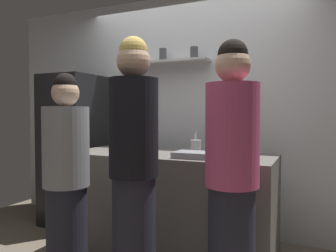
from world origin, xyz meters
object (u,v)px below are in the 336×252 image
utensil_holder (196,146)px  water_bottle_plastic (248,143)px  refrigerator (73,149)px  wine_bottle_dark_glass (135,140)px  person_pink_top (232,179)px  person_blonde (134,168)px  person_grey_hoodie (66,182)px  wine_bottle_pale_glass (84,141)px  baking_pan (195,155)px

utensil_holder → water_bottle_plastic: size_ratio=0.95×
refrigerator → wine_bottle_dark_glass: (1.16, -0.56, 0.19)m
refrigerator → person_pink_top: 2.35m
person_pink_top → person_blonde: person_blonde is taller
wine_bottle_dark_glass → person_grey_hoodie: person_grey_hoodie is taller
utensil_holder → wine_bottle_pale_glass: 1.05m
utensil_holder → person_pink_top: bearing=-57.6°
person_pink_top → person_grey_hoodie: 1.22m
wine_bottle_pale_glass → water_bottle_plastic: wine_bottle_pale_glass is taller
person_blonde → person_grey_hoodie: size_ratio=1.14×
refrigerator → wine_bottle_dark_glass: bearing=-25.9°
baking_pan → wine_bottle_pale_glass: 1.08m
water_bottle_plastic → baking_pan: bearing=-127.0°
person_pink_top → person_grey_hoodie: bearing=-80.3°
refrigerator → person_blonde: size_ratio=0.96×
refrigerator → baking_pan: (1.71, -0.54, 0.08)m
refrigerator → baking_pan: size_ratio=5.10×
wine_bottle_dark_glass → wine_bottle_pale_glass: size_ratio=1.11×
person_grey_hoodie → wine_bottle_dark_glass: bearing=-107.6°
person_pink_top → person_grey_hoodie: person_pink_top is taller
refrigerator → person_pink_top: bearing=-25.5°
wine_bottle_pale_glass → water_bottle_plastic: bearing=19.7°
wine_bottle_pale_glass → person_blonde: size_ratio=0.16×
utensil_holder → person_pink_top: size_ratio=0.12×
wine_bottle_dark_glass → water_bottle_plastic: (0.90, 0.48, -0.04)m
refrigerator → person_grey_hoodie: (0.92, -1.16, -0.09)m
refrigerator → utensil_holder: 1.60m
wine_bottle_dark_glass → person_blonde: bearing=-60.8°
refrigerator → person_pink_top: size_ratio=0.99×
utensil_holder → person_pink_top: 1.01m
person_pink_top → wine_bottle_dark_glass: bearing=-112.2°
baking_pan → person_pink_top: 0.63m
baking_pan → person_grey_hoodie: size_ratio=0.21×
wine_bottle_pale_glass → person_grey_hoodie: (0.28, -0.56, -0.25)m
person_blonde → baking_pan: bearing=20.5°
wine_bottle_pale_glass → person_grey_hoodie: bearing=-63.4°
wine_bottle_pale_glass → person_blonde: 0.98m
baking_pan → person_blonde: size_ratio=0.19×
utensil_holder → person_pink_top: person_pink_top is taller
person_blonde → person_grey_hoodie: bearing=139.5°
utensil_holder → person_blonde: size_ratio=0.11×
baking_pan → wine_bottle_pale_glass: size_ratio=1.15×
utensil_holder → wine_bottle_dark_glass: (-0.42, -0.40, 0.07)m
water_bottle_plastic → person_pink_top: bearing=-85.9°
utensil_holder → person_grey_hoodie: size_ratio=0.13×
wine_bottle_dark_glass → person_pink_top: size_ratio=0.19×
baking_pan → water_bottle_plastic: (0.34, 0.45, 0.07)m
baking_pan → wine_bottle_dark_glass: bearing=-177.6°
water_bottle_plastic → person_grey_hoodie: 1.58m
wine_bottle_pale_glass → person_blonde: person_blonde is taller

